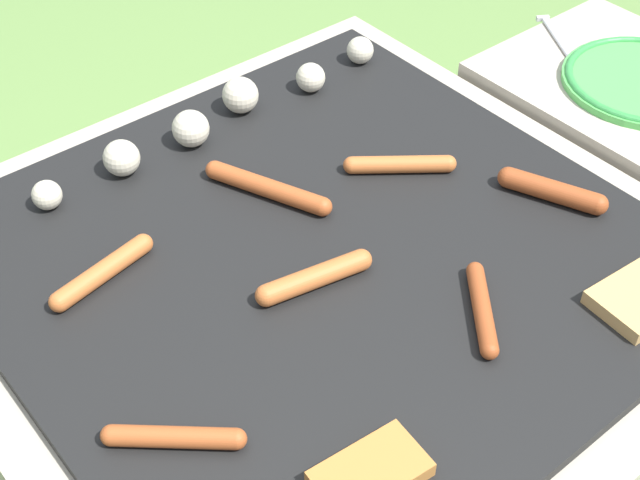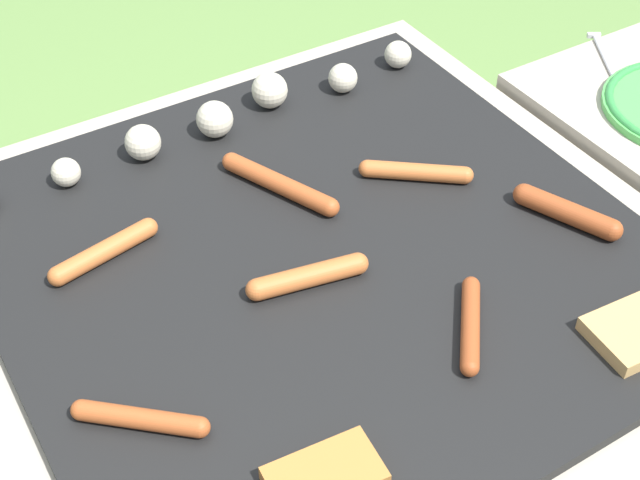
{
  "view_description": "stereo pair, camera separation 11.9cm",
  "coord_description": "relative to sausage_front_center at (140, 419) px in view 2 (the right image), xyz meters",
  "views": [
    {
      "loc": [
        -0.55,
        -0.68,
        1.27
      ],
      "look_at": [
        0.0,
        0.0,
        0.47
      ],
      "focal_mm": 50.0,
      "sensor_mm": 36.0,
      "label": 1
    },
    {
      "loc": [
        -0.46,
        -0.74,
        1.27
      ],
      "look_at": [
        0.0,
        0.0,
        0.47
      ],
      "focal_mm": 50.0,
      "sensor_mm": 36.0,
      "label": 2
    }
  ],
  "objects": [
    {
      "name": "mushroom_row",
      "position": [
        0.32,
        0.46,
        0.01
      ],
      "size": [
        0.77,
        0.08,
        0.06
      ],
      "color": "beige",
      "rests_on": "grill"
    },
    {
      "name": "ground_plane",
      "position": [
        0.32,
        0.14,
        -0.46
      ],
      "size": [
        14.0,
        14.0,
        0.0
      ],
      "primitive_type": "plane",
      "color": "#608442"
    },
    {
      "name": "sausage_back_right",
      "position": [
        0.4,
        -0.08,
        -0.0
      ],
      "size": [
        0.11,
        0.13,
        0.02
      ],
      "color": "#93421E",
      "rests_on": "grill"
    },
    {
      "name": "grill",
      "position": [
        0.32,
        0.14,
        -0.24
      ],
      "size": [
        0.96,
        0.96,
        0.45
      ],
      "color": "#A89E8C",
      "rests_on": "ground_plane"
    },
    {
      "name": "sausage_front_left",
      "position": [
        0.64,
        0.01,
        0.0
      ],
      "size": [
        0.08,
        0.15,
        0.03
      ],
      "color": "#93421E",
      "rests_on": "grill"
    },
    {
      "name": "bread_slice_center",
      "position": [
        0.14,
        -0.17,
        -0.0
      ],
      "size": [
        0.13,
        0.08,
        0.02
      ],
      "color": "#B27033",
      "rests_on": "grill"
    },
    {
      "name": "sausage_back_center",
      "position": [
        0.52,
        0.2,
        0.0
      ],
      "size": [
        0.14,
        0.11,
        0.03
      ],
      "color": "#B7602D",
      "rests_on": "grill"
    },
    {
      "name": "sausage_mid_right",
      "position": [
        0.07,
        0.27,
        0.0
      ],
      "size": [
        0.16,
        0.05,
        0.03
      ],
      "color": "#B7602D",
      "rests_on": "grill"
    },
    {
      "name": "fork_utensil",
      "position": [
        0.99,
        0.28,
        -0.01
      ],
      "size": [
        0.12,
        0.19,
        0.01
      ],
      "color": "silver",
      "rests_on": "side_ledge"
    },
    {
      "name": "sausage_front_center",
      "position": [
        0.0,
        0.0,
        0.0
      ],
      "size": [
        0.13,
        0.11,
        0.02
      ],
      "color": "#A34C23",
      "rests_on": "grill"
    },
    {
      "name": "sausage_mid_left",
      "position": [
        0.33,
        0.28,
        0.0
      ],
      "size": [
        0.1,
        0.19,
        0.03
      ],
      "color": "#A34C23",
      "rests_on": "grill"
    },
    {
      "name": "sausage_back_left",
      "position": [
        0.27,
        0.09,
        0.0
      ],
      "size": [
        0.16,
        0.06,
        0.03
      ],
      "color": "#B7602D",
      "rests_on": "grill"
    }
  ]
}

